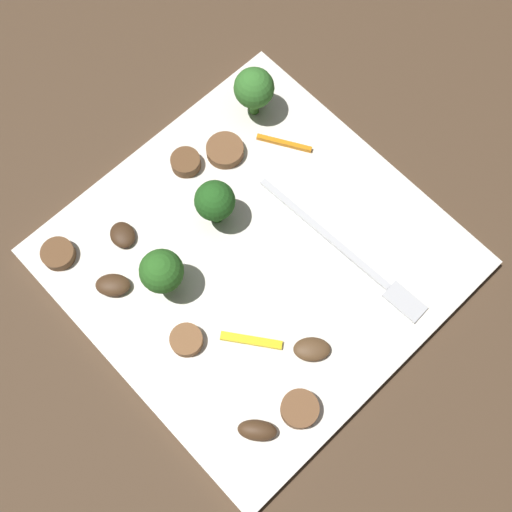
{
  "coord_description": "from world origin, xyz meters",
  "views": [
    {
      "loc": [
        0.14,
        -0.14,
        0.55
      ],
      "look_at": [
        0.0,
        0.0,
        0.01
      ],
      "focal_mm": 46.91,
      "sensor_mm": 36.0,
      "label": 1
    }
  ],
  "objects": [
    {
      "name": "sausage_slice_0",
      "position": [
        -0.11,
        0.01,
        0.02
      ],
      "size": [
        0.04,
        0.04,
        0.01
      ],
      "primitive_type": "cylinder",
      "rotation": [
        0.0,
        0.0,
        2.04
      ],
      "color": "brown",
      "rests_on": "plate"
    },
    {
      "name": "plate",
      "position": [
        0.0,
        0.0,
        0.01
      ],
      "size": [
        0.3,
        0.3,
        0.01
      ],
      "primitive_type": "cube",
      "color": "white",
      "rests_on": "ground_plane"
    },
    {
      "name": "mushroom_1",
      "position": [
        0.09,
        -0.02,
        0.02
      ],
      "size": [
        0.04,
        0.04,
        0.01
      ],
      "primitive_type": "ellipsoid",
      "rotation": [
        0.0,
        0.0,
        0.82
      ],
      "color": "brown",
      "rests_on": "plate"
    },
    {
      "name": "fork",
      "position": [
        0.06,
        0.06,
        0.01
      ],
      "size": [
        0.18,
        0.02,
        0.0
      ],
      "rotation": [
        0.0,
        0.0,
        0.05
      ],
      "color": "silver",
      "rests_on": "plate"
    },
    {
      "name": "broccoli_floret_1",
      "position": [
        -0.11,
        0.1,
        0.05
      ],
      "size": [
        0.04,
        0.04,
        0.05
      ],
      "color": "#408630",
      "rests_on": "plate"
    },
    {
      "name": "sausage_slice_3",
      "position": [
        0.02,
        -0.09,
        0.02
      ],
      "size": [
        0.03,
        0.03,
        0.01
      ],
      "primitive_type": "cylinder",
      "rotation": [
        0.0,
        0.0,
        1.91
      ],
      "color": "brown",
      "rests_on": "plate"
    },
    {
      "name": "pepper_strip_0",
      "position": [
        0.05,
        -0.05,
        0.01
      ],
      "size": [
        0.04,
        0.04,
        0.0
      ],
      "primitive_type": "cube",
      "rotation": [
        0.0,
        0.0,
        3.78
      ],
      "color": "yellow",
      "rests_on": "plate"
    },
    {
      "name": "mushroom_0",
      "position": [
        -0.09,
        -0.07,
        0.02
      ],
      "size": [
        0.03,
        0.03,
        0.01
      ],
      "primitive_type": "ellipsoid",
      "rotation": [
        0.0,
        0.0,
        6.04
      ],
      "color": "#422B19",
      "rests_on": "plate"
    },
    {
      "name": "broccoli_floret_2",
      "position": [
        -0.05,
        0.0,
        0.05
      ],
      "size": [
        0.03,
        0.03,
        0.05
      ],
      "color": "#296420",
      "rests_on": "plate"
    },
    {
      "name": "pepper_strip_1",
      "position": [
        -0.06,
        0.09,
        0.01
      ],
      "size": [
        0.05,
        0.03,
        0.0
      ],
      "primitive_type": "cube",
      "rotation": [
        0.0,
        0.0,
        0.53
      ],
      "color": "orange",
      "rests_on": "plate"
    },
    {
      "name": "broccoli_floret_0",
      "position": [
        -0.03,
        -0.07,
        0.05
      ],
      "size": [
        0.04,
        0.04,
        0.06
      ],
      "color": "#347525",
      "rests_on": "plate"
    },
    {
      "name": "ground_plane",
      "position": [
        0.0,
        0.0,
        0.0
      ],
      "size": [
        1.4,
        1.4,
        0.0
      ],
      "primitive_type": "plane",
      "color": "#4C3826"
    },
    {
      "name": "mushroom_2",
      "position": [
        -0.06,
        -0.11,
        0.02
      ],
      "size": [
        0.03,
        0.03,
        0.01
      ],
      "primitive_type": "ellipsoid",
      "rotation": [
        0.0,
        0.0,
        3.92
      ],
      "color": "#4C331E",
      "rests_on": "plate"
    },
    {
      "name": "sausage_slice_1",
      "position": [
        0.12,
        -0.06,
        0.02
      ],
      "size": [
        0.04,
        0.04,
        0.01
      ],
      "primitive_type": "cylinder",
      "rotation": [
        0.0,
        0.0,
        1.1
      ],
      "color": "brown",
      "rests_on": "plate"
    },
    {
      "name": "sausage_slice_2",
      "position": [
        -0.12,
        -0.12,
        0.02
      ],
      "size": [
        0.04,
        0.04,
        0.01
      ],
      "primitive_type": "cylinder",
      "rotation": [
        0.0,
        0.0,
        2.73
      ],
      "color": "brown",
      "rests_on": "plate"
    },
    {
      "name": "mushroom_3",
      "position": [
        0.11,
        -0.1,
        0.02
      ],
      "size": [
        0.03,
        0.03,
        0.01
      ],
      "primitive_type": "ellipsoid",
      "rotation": [
        0.0,
        0.0,
        3.84
      ],
      "color": "#4C331E",
      "rests_on": "plate"
    },
    {
      "name": "sausage_slice_4",
      "position": [
        -0.09,
        0.05,
        0.02
      ],
      "size": [
        0.04,
        0.04,
        0.01
      ],
      "primitive_type": "cylinder",
      "rotation": [
        0.0,
        0.0,
        3.06
      ],
      "color": "brown",
      "rests_on": "plate"
    }
  ]
}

